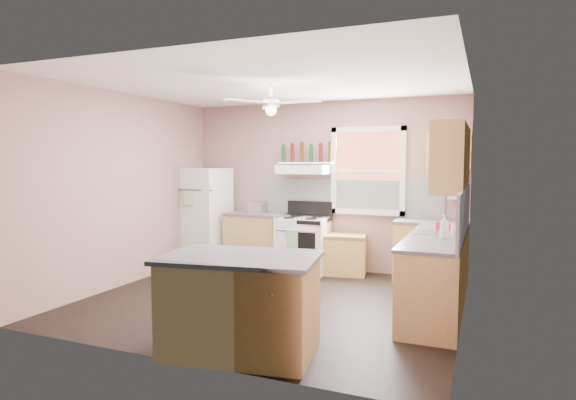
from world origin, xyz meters
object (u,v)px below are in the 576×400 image
at_px(island, 241,306).
at_px(stove, 303,245).
at_px(refrigerator, 206,216).
at_px(toaster, 258,208).
at_px(cart, 345,255).

bearing_deg(island, stove, 91.88).
height_order(refrigerator, island, refrigerator).
relative_size(toaster, stove, 0.33).
bearing_deg(island, toaster, 104.61).
distance_m(refrigerator, toaster, 0.99).
relative_size(refrigerator, stove, 1.90).
xyz_separation_m(toaster, island, (1.39, -3.22, -0.56)).
xyz_separation_m(refrigerator, cart, (2.42, 0.12, -0.51)).
relative_size(toaster, island, 0.21).
bearing_deg(stove, refrigerator, 178.55).
xyz_separation_m(refrigerator, stove, (1.76, 0.05, -0.39)).
bearing_deg(stove, island, -82.54).
height_order(refrigerator, cart, refrigerator).
distance_m(toaster, stove, 0.96).
relative_size(refrigerator, cart, 2.62).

